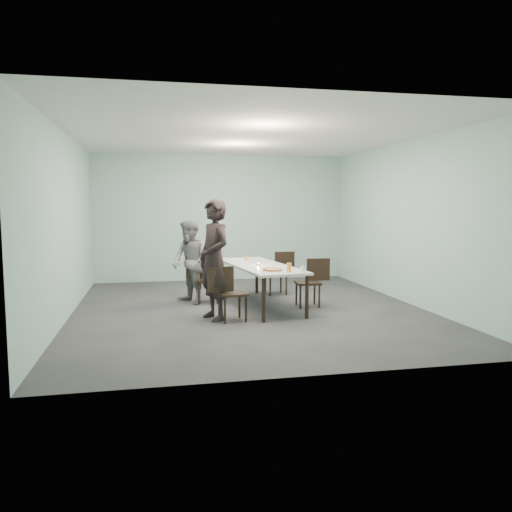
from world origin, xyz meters
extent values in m
plane|color=#333335|center=(0.00, 0.00, 0.00)|extent=(7.00, 7.00, 0.00)
cube|color=#A2CCC5|center=(0.00, 3.50, 1.50)|extent=(6.00, 0.02, 3.00)
cube|color=#A2CCC5|center=(0.00, -3.50, 1.50)|extent=(6.00, 0.02, 3.00)
cube|color=#A2CCC5|center=(-3.00, 0.00, 1.50)|extent=(0.02, 7.00, 3.00)
cube|color=#A2CCC5|center=(3.00, 0.00, 1.50)|extent=(0.02, 7.00, 3.00)
cube|color=white|center=(0.00, 0.00, 3.00)|extent=(6.00, 7.00, 0.02)
cube|color=white|center=(0.24, 0.24, 0.73)|extent=(1.23, 2.69, 0.04)
cylinder|color=black|center=(0.03, -1.01, 0.35)|extent=(0.06, 0.06, 0.71)
cylinder|color=black|center=(-0.28, 1.41, 0.35)|extent=(0.06, 0.06, 0.71)
cylinder|color=black|center=(0.77, -0.92, 0.35)|extent=(0.06, 0.06, 0.71)
cylinder|color=black|center=(0.45, 1.50, 0.35)|extent=(0.06, 0.06, 0.71)
cube|color=black|center=(-0.42, -0.80, 0.43)|extent=(0.47, 0.47, 0.04)
cube|color=black|center=(-0.61, -0.82, 0.67)|extent=(0.42, 0.09, 0.40)
cylinder|color=black|center=(-0.57, -0.99, 0.21)|extent=(0.04, 0.04, 0.41)
cylinder|color=black|center=(-0.61, -0.65, 0.21)|extent=(0.04, 0.04, 0.41)
cylinder|color=black|center=(-0.23, -0.95, 0.21)|extent=(0.04, 0.04, 0.41)
cylinder|color=black|center=(-0.28, -0.61, 0.21)|extent=(0.04, 0.04, 0.41)
cube|color=black|center=(-0.65, 0.73, 0.43)|extent=(0.45, 0.45, 0.04)
cube|color=black|center=(-0.83, 0.75, 0.67)|extent=(0.42, 0.07, 0.40)
cylinder|color=black|center=(-0.83, 0.58, 0.21)|extent=(0.04, 0.04, 0.41)
cylinder|color=black|center=(-0.80, 0.92, 0.21)|extent=(0.04, 0.04, 0.41)
cylinder|color=black|center=(-0.49, 0.55, 0.21)|extent=(0.04, 0.04, 0.41)
cylinder|color=black|center=(-0.46, 0.89, 0.21)|extent=(0.04, 0.04, 0.41)
cube|color=black|center=(1.07, 0.00, 0.43)|extent=(0.45, 0.45, 0.04)
cube|color=black|center=(1.26, -0.02, 0.67)|extent=(0.42, 0.07, 0.40)
cylinder|color=black|center=(1.26, 0.15, 0.21)|extent=(0.04, 0.04, 0.41)
cylinder|color=black|center=(1.23, -0.19, 0.21)|extent=(0.04, 0.04, 0.41)
cylinder|color=black|center=(0.92, 0.18, 0.21)|extent=(0.04, 0.04, 0.41)
cylinder|color=black|center=(0.89, -0.16, 0.21)|extent=(0.04, 0.04, 0.41)
cube|color=black|center=(0.81, 1.31, 0.43)|extent=(0.45, 0.45, 0.04)
cube|color=black|center=(1.00, 1.32, 0.67)|extent=(0.42, 0.07, 0.40)
cylinder|color=black|center=(0.97, 1.49, 0.21)|extent=(0.04, 0.04, 0.41)
cylinder|color=black|center=(0.99, 1.15, 0.21)|extent=(0.04, 0.04, 0.41)
cylinder|color=black|center=(0.63, 1.47, 0.21)|extent=(0.04, 0.04, 0.41)
cylinder|color=black|center=(0.65, 1.13, 0.21)|extent=(0.04, 0.04, 0.41)
imported|color=black|center=(-0.69, -0.65, 0.96)|extent=(0.69, 0.82, 1.92)
imported|color=gray|center=(-0.97, 0.71, 0.78)|extent=(0.87, 0.95, 1.56)
cylinder|color=white|center=(0.27, -0.63, 0.76)|extent=(0.34, 0.34, 0.01)
cylinder|color=#D9C47B|center=(0.27, -0.63, 0.77)|extent=(0.30, 0.30, 0.01)
torus|color=brown|center=(0.27, -0.63, 0.77)|extent=(0.32, 0.32, 0.03)
cylinder|color=white|center=(0.47, -0.35, 0.76)|extent=(0.18, 0.18, 0.01)
cylinder|color=gold|center=(0.50, -0.81, 0.82)|extent=(0.08, 0.08, 0.15)
cylinder|color=silver|center=(0.72, -0.85, 0.80)|extent=(0.08, 0.08, 0.09)
cylinder|color=silver|center=(0.19, 0.12, 0.77)|extent=(0.06, 0.06, 0.03)
cylinder|color=orange|center=(0.19, 0.12, 0.79)|extent=(0.04, 0.04, 0.01)
cylinder|color=gold|center=(0.13, 1.00, 0.79)|extent=(0.07, 0.07, 0.08)
cube|color=silver|center=(-0.01, 1.12, 0.75)|extent=(0.33, 0.26, 0.01)
camera|label=1|loc=(-1.64, -8.46, 1.84)|focal=35.00mm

